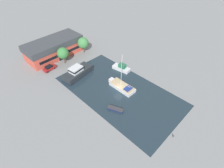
# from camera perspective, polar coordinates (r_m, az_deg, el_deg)

# --- Properties ---
(ground_plane) EXTENTS (440.00, 440.00, 0.00)m
(ground_plane) POSITION_cam_1_polar(r_m,az_deg,el_deg) (52.47, 2.19, -2.25)
(ground_plane) COLOR gray
(water_canal) EXTENTS (20.52, 37.69, 0.01)m
(water_canal) POSITION_cam_1_polar(r_m,az_deg,el_deg) (52.46, 2.19, -2.25)
(water_canal) COLOR #1E2D38
(water_canal) RESTS_ON ground
(warehouse_building) EXTENTS (21.07, 9.66, 6.34)m
(warehouse_building) POSITION_cam_1_polar(r_m,az_deg,el_deg) (70.30, -18.42, 11.13)
(warehouse_building) COLOR #C64C3D
(warehouse_building) RESTS_ON ground
(quay_tree_near_building) EXTENTS (4.08, 4.08, 6.21)m
(quay_tree_near_building) POSITION_cam_1_polar(r_m,az_deg,el_deg) (64.01, -15.74, 9.65)
(quay_tree_near_building) COLOR brown
(quay_tree_near_building) RESTS_ON ground
(quay_tree_by_water) EXTENTS (4.26, 4.26, 6.28)m
(quay_tree_by_water) POSITION_cam_1_polar(r_m,az_deg,el_deg) (69.09, -9.42, 13.08)
(quay_tree_by_water) COLOR brown
(quay_tree_by_water) RESTS_ON ground
(parked_car) EXTENTS (4.60, 2.24, 1.70)m
(parked_car) POSITION_cam_1_polar(r_m,az_deg,el_deg) (63.79, -19.78, 4.96)
(parked_car) COLOR maroon
(parked_car) RESTS_ON ground
(sailboat_moored) EXTENTS (3.39, 9.20, 11.57)m
(sailboat_moored) POSITION_cam_1_polar(r_m,az_deg,el_deg) (52.99, 3.23, -0.79)
(sailboat_moored) COLOR silver
(sailboat_moored) RESTS_ON water_canal
(motor_cruiser) EXTENTS (11.15, 5.69, 3.54)m
(motor_cruiser) POSITION_cam_1_polar(r_m,az_deg,el_deg) (58.43, -11.24, 3.78)
(motor_cruiser) COLOR #23282D
(motor_cruiser) RESTS_ON water_canal
(small_dinghy) EXTENTS (2.90, 4.52, 0.66)m
(small_dinghy) POSITION_cam_1_polar(r_m,az_deg,el_deg) (47.03, 1.14, -8.19)
(small_dinghy) COLOR #19234C
(small_dinghy) RESTS_ON water_canal
(cabin_boat) EXTENTS (3.36, 6.39, 2.43)m
(cabin_boat) POSITION_cam_1_polar(r_m,az_deg,el_deg) (60.16, 3.12, 5.30)
(cabin_boat) COLOR silver
(cabin_boat) RESTS_ON water_canal
(mooring_bollard) EXTENTS (0.29, 0.29, 0.69)m
(mooring_bollard) POSITION_cam_1_polar(r_m,az_deg,el_deg) (44.47, 19.43, -15.71)
(mooring_bollard) COLOR #47474C
(mooring_bollard) RESTS_ON ground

